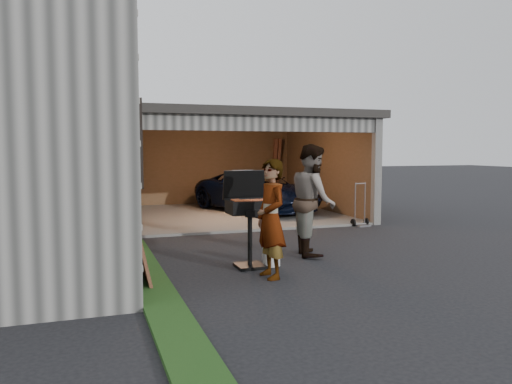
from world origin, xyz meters
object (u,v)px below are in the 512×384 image
minivan (257,193)px  propane_tank (271,252)px  woman (271,219)px  plywood_panel (140,249)px  man (313,200)px  hand_truck (361,218)px  bbq_grill (249,210)px

minivan → propane_tank: 6.76m
woman → propane_tank: woman is taller
plywood_panel → propane_tank: bearing=11.9°
man → propane_tank: size_ratio=4.54×
propane_tank → hand_truck: size_ratio=0.41×
minivan → hand_truck: minivan is taller
bbq_grill → plywood_panel: (-1.80, -0.48, -0.42)m
man → bbq_grill: (-1.40, -0.55, -0.07)m
minivan → plywood_panel: bearing=-140.5°
plywood_panel → hand_truck: size_ratio=0.96×
man → hand_truck: man is taller
propane_tank → man: bearing=29.3°
propane_tank → hand_truck: hand_truck is taller
man → propane_tank: man is taller
bbq_grill → plywood_panel: bearing=-165.0°
plywood_panel → hand_truck: hand_truck is taller
man → plywood_panel: man is taller
minivan → propane_tank: minivan is taller
minivan → woman: (-2.27, -7.17, 0.29)m
propane_tank → plywood_panel: plywood_panel is taller
propane_tank → hand_truck: bearing=41.7°
man → propane_tank: (-1.02, -0.57, -0.79)m
man → hand_truck: 3.84m
woman → hand_truck: size_ratio=1.64×
woman → man: man is taller
man → propane_tank: bearing=133.3°
woman → plywood_panel: 1.95m
hand_truck → propane_tank: bearing=-145.7°
man → hand_truck: (2.63, 2.68, -0.80)m
man → plywood_panel: 3.40m
minivan → woman: 7.52m
propane_tank → bbq_grill: bearing=176.7°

